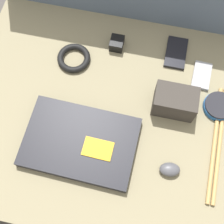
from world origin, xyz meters
name	(u,v)px	position (x,y,z in m)	size (l,w,h in m)	color
ground_plane	(112,126)	(0.00, 0.00, 0.00)	(8.00, 8.00, 0.00)	#4C4742
couch_seat	(112,120)	(0.00, 0.00, 0.06)	(0.99, 0.78, 0.11)	#847A5B
laptop	(80,142)	(-0.07, -0.12, 0.13)	(0.35, 0.24, 0.03)	black
computer_mouse	(170,169)	(0.21, -0.14, 0.13)	(0.07, 0.05, 0.03)	#4C4C51
speaker_puck	(219,106)	(0.33, 0.10, 0.12)	(0.10, 0.10, 0.02)	#1E569E
phone_silver	(202,75)	(0.27, 0.20, 0.12)	(0.06, 0.10, 0.01)	#99999E
phone_black	(176,53)	(0.17, 0.27, 0.12)	(0.07, 0.12, 0.01)	black
camera_pouch	(175,102)	(0.19, 0.07, 0.16)	(0.13, 0.09, 0.09)	#38332D
charger_brick	(117,43)	(-0.04, 0.26, 0.13)	(0.05, 0.05, 0.04)	black
cable_coil	(74,58)	(-0.17, 0.17, 0.12)	(0.12, 0.12, 0.02)	black
drumstick_pair	(217,143)	(0.34, -0.03, 0.12)	(0.03, 0.38, 0.01)	tan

